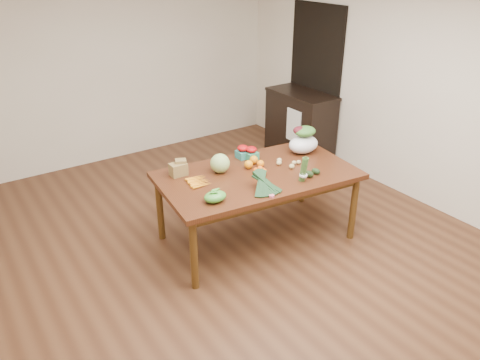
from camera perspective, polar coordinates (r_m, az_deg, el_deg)
floor at (r=4.70m, az=-1.18°, el=-9.15°), size 6.00×6.00×0.00m
room_walls at (r=4.07m, az=-1.36°, el=6.55°), size 5.02×6.02×2.70m
dining_table at (r=4.77m, az=2.06°, el=-3.23°), size 2.03×1.28×0.75m
doorway_dark at (r=6.84m, az=9.07°, el=11.79°), size 0.02×1.00×2.10m
cabinet at (r=6.81m, az=7.34°, el=6.73°), size 0.52×1.02×0.94m
dish_towel at (r=6.50m, az=6.55°, el=6.59°), size 0.02×0.28×0.45m
paper_bag at (r=4.56m, az=-7.54°, el=1.44°), size 0.23×0.20×0.15m
cabbage at (r=4.58m, az=-2.45°, el=2.05°), size 0.19×0.19×0.19m
strawberry_basket_a at (r=4.91m, az=0.34°, el=3.32°), size 0.14×0.14×0.11m
strawberry_basket_b at (r=4.89m, az=1.39°, el=3.17°), size 0.13×0.13×0.11m
orange_a at (r=4.67m, az=1.06°, el=1.91°), size 0.09×0.09×0.09m
orange_b at (r=4.78m, az=1.68°, el=2.47°), size 0.09×0.09×0.09m
orange_c at (r=4.71m, az=2.52°, el=2.01°), size 0.07×0.07×0.07m
mandarin_cluster at (r=4.55m, az=2.46°, el=1.21°), size 0.20×0.20×0.09m
carrots at (r=4.41m, az=-5.12°, el=-0.17°), size 0.25×0.27×0.03m
snap_pea_bag at (r=4.07m, az=-3.05°, el=-2.03°), size 0.21×0.16×0.09m
kale_bunch at (r=4.20m, az=3.20°, el=-0.54°), size 0.36×0.43×0.16m
asparagus_bundle at (r=4.42m, az=7.77°, el=1.29°), size 0.09×0.13×0.26m
potato_a at (r=4.77m, az=4.78°, el=2.10°), size 0.06×0.05×0.05m
potato_b at (r=4.71m, az=6.33°, el=1.67°), size 0.06×0.05×0.05m
potato_c at (r=4.80m, az=6.60°, el=2.12°), size 0.05×0.04×0.04m
potato_d at (r=4.83m, az=4.81°, el=2.41°), size 0.06×0.05×0.05m
potato_e at (r=4.82m, az=7.16°, el=2.18°), size 0.05×0.05×0.04m
avocado_a at (r=4.55m, az=8.39°, el=0.73°), size 0.09×0.11×0.07m
avocado_b at (r=4.62m, az=9.22°, el=1.06°), size 0.08×0.10×0.06m
salad_bag at (r=5.07m, az=7.76°, el=4.74°), size 0.37×0.30×0.27m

